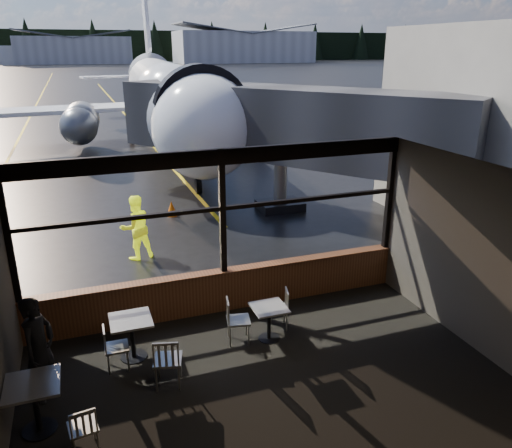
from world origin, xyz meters
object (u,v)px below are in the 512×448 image
ground_crew (136,227)px  cone_nose (172,209)px  chair_mid_s (168,360)px  chair_mid_w (117,348)px  airliner (164,51)px  cafe_table_mid (132,339)px  chair_near_e (278,309)px  passenger (39,349)px  jet_bridge (282,145)px  chair_left_s (83,427)px  chair_near_w (238,321)px  cafe_table_near (269,323)px  cafe_table_left (36,407)px

ground_crew → cone_nose: bearing=-132.8°
chair_mid_s → cone_nose: (1.73, 8.86, -0.22)m
chair_mid_w → ground_crew: (0.96, 4.89, 0.45)m
airliner → cone_nose: size_ratio=65.96×
cafe_table_mid → airliner: bearing=77.8°
chair_near_e → chair_mid_s: 2.61m
chair_near_e → passenger: bearing=113.4°
ground_crew → cone_nose: (1.53, 3.22, -0.61)m
jet_bridge → chair_left_s: (-6.57, -8.69, -2.00)m
jet_bridge → chair_near_w: 7.98m
airliner → passenger: 23.41m
chair_near_e → ground_crew: size_ratio=0.48×
cafe_table_near → cafe_table_mid: cafe_table_mid is taller
cafe_table_mid → cone_nose: cafe_table_mid is taller
chair_left_s → ground_crew: ground_crew is taller
passenger → airliner: bearing=15.8°
chair_mid_s → airliner: bearing=94.5°
airliner → chair_near_e: (-1.80, -21.51, -4.73)m
chair_left_s → ground_crew: bearing=68.9°
chair_left_s → passenger: (-0.56, 1.44, 0.49)m
cafe_table_mid → cone_nose: 8.18m
jet_bridge → chair_near_w: bearing=-118.6°
cafe_table_mid → passenger: passenger is taller
jet_bridge → passenger: bearing=-134.5°
passenger → cone_nose: (3.66, 8.49, -0.63)m
cafe_table_near → passenger: bearing=-175.0°
cafe_table_left → chair_mid_w: size_ratio=0.99×
cafe_table_near → passenger: size_ratio=0.39×
cafe_table_left → passenger: size_ratio=0.47×
chair_near_e → chair_near_w: (-0.89, -0.22, 0.03)m
chair_mid_w → chair_left_s: size_ratio=1.05×
chair_near_w → ground_crew: ground_crew is taller
cafe_table_mid → chair_mid_s: 1.09m
cone_nose → chair_near_e: bearing=-85.2°
chair_mid_w → chair_left_s: 1.91m
jet_bridge → chair_left_s: jet_bridge is taller
airliner → jet_bridge: (1.01, -14.93, -2.74)m
chair_near_w → passenger: size_ratio=0.51×
airliner → cafe_table_mid: 22.58m
cafe_table_near → ground_crew: bearing=111.0°
airliner → jet_bridge: airliner is taller
cafe_table_left → chair_left_s: size_ratio=1.04×
chair_left_s → airliner: bearing=68.8°
chair_mid_s → cafe_table_mid: bearing=130.4°
chair_left_s → cone_nose: size_ratio=1.57×
chair_near_e → cone_nose: (-0.66, 7.81, -0.17)m
cafe_table_left → chair_mid_w: bearing=43.3°
chair_mid_s → passenger: passenger is taller
cafe_table_near → chair_near_w: 0.60m
ground_crew → chair_mid_s: bearing=70.7°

